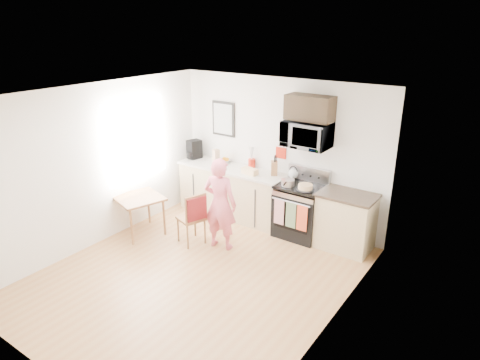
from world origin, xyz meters
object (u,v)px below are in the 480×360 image
Objects in this scene: dining_table at (139,201)px; chair at (195,213)px; person at (220,204)px; cake at (305,187)px; microwave at (307,134)px; range at (300,212)px.

dining_table is 1.08m from chair.
person is 1.39m from cake.
microwave is 0.50× the size of person.
microwave reaches higher than dining_table.
cake is (2.43, 1.33, 0.37)m from dining_table.
chair is 1.82m from cake.
dining_table is at bearing -144.83° from microwave.
cake is at bearing 28.72° from dining_table.
range reaches higher than cake.
dining_table is (-2.28, -1.61, -1.16)m from microwave.
range is 1.48× the size of dining_table.
cake is (1.38, 1.13, 0.39)m from chair.
chair is 3.22× the size of cake.
chair is (-1.22, -1.41, -1.18)m from microwave.
person is at bearing 16.05° from dining_table.
range is 0.58m from cake.
range is 2.73m from dining_table.
dining_table is at bearing -151.28° from cake.
cake is at bearing -147.86° from person.
person is at bearing -128.23° from range.
person is 1.93× the size of dining_table.
chair is at bearing 19.62° from person.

